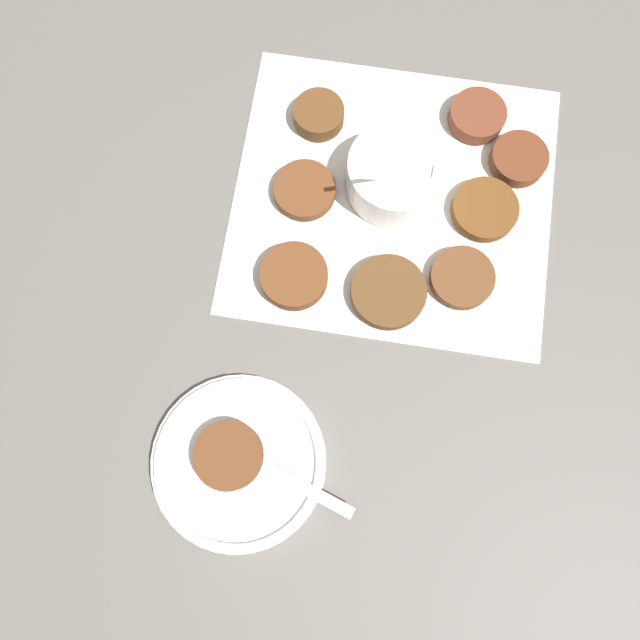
# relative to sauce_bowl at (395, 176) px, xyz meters

# --- Properties ---
(ground_plane) EXTENTS (4.00, 4.00, 0.00)m
(ground_plane) POSITION_rel_sauce_bowl_xyz_m (0.01, -0.02, -0.03)
(ground_plane) COLOR #605B56
(napkin) EXTENTS (0.38, 0.35, 0.00)m
(napkin) POSITION_rel_sauce_bowl_xyz_m (0.00, -0.02, -0.02)
(napkin) COLOR silver
(napkin) RESTS_ON ground_plane
(sauce_bowl) EXTENTS (0.12, 0.11, 0.09)m
(sauce_bowl) POSITION_rel_sauce_bowl_xyz_m (0.00, 0.00, 0.00)
(sauce_bowl) COLOR white
(sauce_bowl) RESTS_ON napkin
(fritter_0) EXTENTS (0.07, 0.07, 0.01)m
(fritter_0) POSITION_rel_sauce_bowl_xyz_m (-0.10, -0.03, -0.02)
(fritter_0) COLOR brown
(fritter_0) RESTS_ON napkin
(fritter_1) EXTENTS (0.07, 0.07, 0.01)m
(fritter_1) POSITION_rel_sauce_bowl_xyz_m (0.11, -0.01, -0.02)
(fritter_1) COLOR brown
(fritter_1) RESTS_ON napkin
(fritter_2) EXTENTS (0.06, 0.06, 0.02)m
(fritter_2) POSITION_rel_sauce_bowl_xyz_m (0.08, 0.10, -0.01)
(fritter_2) COLOR brown
(fritter_2) RESTS_ON napkin
(fritter_3) EXTENTS (0.08, 0.08, 0.02)m
(fritter_3) POSITION_rel_sauce_bowl_xyz_m (0.02, -0.13, -0.01)
(fritter_3) COLOR brown
(fritter_3) RESTS_ON napkin
(fritter_4) EXTENTS (0.06, 0.06, 0.02)m
(fritter_4) POSITION_rel_sauce_bowl_xyz_m (-0.10, 0.06, -0.01)
(fritter_4) COLOR brown
(fritter_4) RESTS_ON napkin
(fritter_5) EXTENTS (0.07, 0.07, 0.02)m
(fritter_5) POSITION_rel_sauce_bowl_xyz_m (-0.08, -0.13, -0.01)
(fritter_5) COLOR brown
(fritter_5) RESTS_ON napkin
(fritter_6) EXTENTS (0.06, 0.06, 0.02)m
(fritter_6) POSITION_rel_sauce_bowl_xyz_m (0.13, 0.06, -0.01)
(fritter_6) COLOR brown
(fritter_6) RESTS_ON napkin
(fritter_7) EXTENTS (0.07, 0.07, 0.01)m
(fritter_7) POSITION_rel_sauce_bowl_xyz_m (0.09, -0.09, -0.02)
(fritter_7) COLOR brown
(fritter_7) RESTS_ON napkin
(serving_plate) EXTENTS (0.18, 0.18, 0.02)m
(serving_plate) POSITION_rel_sauce_bowl_xyz_m (-0.09, -0.34, -0.02)
(serving_plate) COLOR white
(serving_plate) RESTS_ON ground_plane
(fritter_on_plate) EXTENTS (0.07, 0.07, 0.01)m
(fritter_on_plate) POSITION_rel_sauce_bowl_xyz_m (-0.10, -0.33, -0.00)
(fritter_on_plate) COLOR brown
(fritter_on_plate) RESTS_ON serving_plate
(fork) EXTENTS (0.16, 0.06, 0.00)m
(fork) POSITION_rel_sauce_bowl_xyz_m (-0.07, -0.34, -0.01)
(fork) COLOR silver
(fork) RESTS_ON serving_plate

